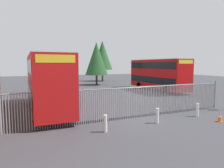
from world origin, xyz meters
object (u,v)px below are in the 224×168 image
object	(u,v)px
double_decker_bus_behind_fence_left	(157,73)
traffic_cone_by_gate	(220,117)
double_decker_bus_near_gate	(46,80)
bollard_near_right	(197,110)
bollard_near_left	(105,124)
bollard_center_front	(157,116)

from	to	relation	value
double_decker_bus_behind_fence_left	traffic_cone_by_gate	bearing A→B (deg)	-112.13
double_decker_bus_near_gate	bollard_near_right	size ratio (longest dim) A/B	11.38
bollard_near_right	traffic_cone_by_gate	xyz separation A→B (m)	(0.30, -1.55, -0.19)
double_decker_bus_behind_fence_left	bollard_near_left	world-z (taller)	double_decker_bus_behind_fence_left
double_decker_bus_behind_fence_left	traffic_cone_by_gate	world-z (taller)	double_decker_bus_behind_fence_left
traffic_cone_by_gate	bollard_center_front	bearing A→B (deg)	160.45
bollard_center_front	double_decker_bus_near_gate	bearing A→B (deg)	132.00
double_decker_bus_near_gate	traffic_cone_by_gate	size ratio (longest dim) A/B	18.32
double_decker_bus_behind_fence_left	bollard_near_right	bearing A→B (deg)	-115.53
double_decker_bus_behind_fence_left	bollard_near_left	bearing A→B (deg)	-134.96
bollard_near_left	traffic_cone_by_gate	bearing A→B (deg)	-8.81
bollard_center_front	bollard_near_right	xyz separation A→B (m)	(3.60, 0.17, 0.00)
double_decker_bus_near_gate	traffic_cone_by_gate	bearing A→B (deg)	-39.05
bollard_center_front	bollard_near_left	bearing A→B (deg)	-176.54
bollard_near_left	bollard_near_right	distance (m)	7.22
double_decker_bus_near_gate	traffic_cone_by_gate	world-z (taller)	double_decker_bus_near_gate
double_decker_bus_behind_fence_left	bollard_near_right	distance (m)	14.62
bollard_near_left	bollard_center_front	distance (m)	3.62
double_decker_bus_behind_fence_left	bollard_near_right	xyz separation A→B (m)	(-6.25, -13.08, -1.95)
double_decker_bus_near_gate	double_decker_bus_behind_fence_left	xyz separation A→B (m)	(15.78, 6.66, 0.00)
double_decker_bus_behind_fence_left	bollard_center_front	world-z (taller)	double_decker_bus_behind_fence_left
bollard_near_left	bollard_near_right	world-z (taller)	same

